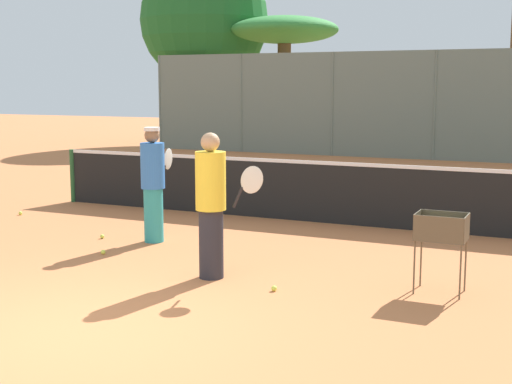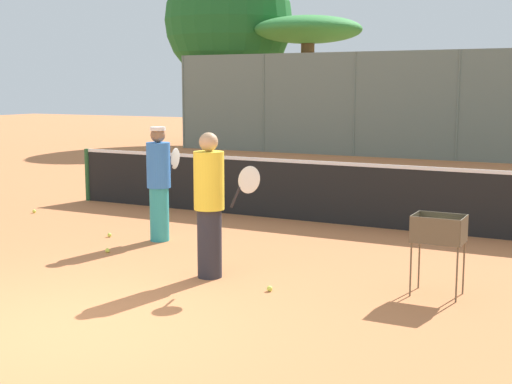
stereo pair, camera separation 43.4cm
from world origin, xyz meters
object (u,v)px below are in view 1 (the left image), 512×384
Objects in this scene: tennis_net at (305,190)px; player_red_cap at (211,204)px; ball_cart at (441,234)px; parked_car at (412,130)px; player_white_outfit at (153,183)px.

player_red_cap reaches higher than tennis_net.
parked_car reaches higher than ball_cart.
tennis_net is 5.87× the size of player_white_outfit.
parked_car is at bearing 103.50° from ball_cart.
tennis_net is 2.92m from player_white_outfit.
player_white_outfit reaches higher than ball_cart.
player_red_cap is 0.43× the size of parked_car.
player_red_cap is (0.30, -3.95, 0.36)m from tennis_net.
player_white_outfit is 2.29m from player_red_cap.
parked_car is at bearing 95.11° from player_red_cap.
player_red_cap is at bearing -85.69° from tennis_net.
player_white_outfit is at bearing -120.68° from tennis_net.
tennis_net is 16.29m from parked_car.
ball_cart is (2.66, 0.52, -0.23)m from player_red_cap.
player_white_outfit reaches higher than parked_car.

